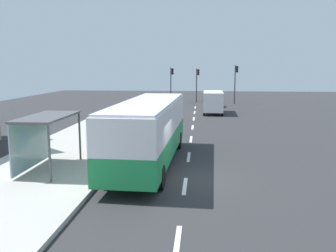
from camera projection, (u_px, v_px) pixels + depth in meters
ground_plane at (190, 128)px, 29.99m from camera, size 56.00×92.00×0.04m
sidewalk_platform at (57, 162)px, 18.72m from camera, size 6.20×30.00×0.18m
lane_stripe_seg_0 at (177, 243)px, 10.29m from camera, size 0.16×2.20×0.01m
lane_stripe_seg_1 at (185, 186)px, 15.21m from camera, size 0.16×2.20×0.01m
lane_stripe_seg_2 at (189, 157)px, 20.13m from camera, size 0.16×2.20×0.01m
lane_stripe_seg_3 at (191, 139)px, 25.05m from camera, size 0.16×2.20×0.01m
lane_stripe_seg_4 at (193, 127)px, 29.96m from camera, size 0.16×2.20×0.01m
lane_stripe_seg_5 at (194, 119)px, 34.88m from camera, size 0.16×2.20×0.01m
lane_stripe_seg_6 at (195, 112)px, 39.80m from camera, size 0.16×2.20×0.01m
lane_stripe_seg_7 at (195, 107)px, 44.72m from camera, size 0.16×2.20×0.01m
bus at (149, 128)px, 18.32m from camera, size 2.91×11.09×3.21m
white_van at (213, 101)px, 38.83m from camera, size 2.12×5.24×2.30m
sedan_near at (210, 96)px, 52.88m from camera, size 1.96×4.46×1.52m
sedan_far at (212, 100)px, 45.73m from camera, size 1.89×4.42×1.52m
recycling_bin_yellow at (102, 149)px, 19.10m from camera, size 0.52×0.52×0.95m
recycling_bin_red at (106, 146)px, 19.79m from camera, size 0.52×0.52×0.95m
recycling_bin_green at (109, 144)px, 20.48m from camera, size 0.52×0.52×0.95m
recycling_bin_blue at (112, 141)px, 21.17m from camera, size 0.52×0.52×0.95m
traffic_light_near_side at (236, 78)px, 48.63m from camera, size 0.49×0.28×5.08m
traffic_light_far_side at (172, 79)px, 50.19m from camera, size 0.49×0.28×4.77m
traffic_light_median at (197, 80)px, 50.69m from camera, size 0.49×0.28×4.66m
bus_shelter at (41, 128)px, 16.81m from camera, size 1.80×4.00×2.50m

